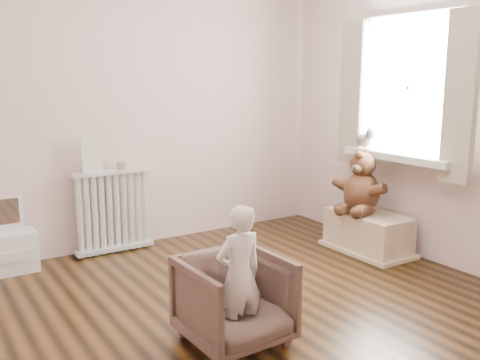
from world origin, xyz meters
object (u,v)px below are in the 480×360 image
child (239,275)px  toy_bench (368,230)px  plush_cat (365,137)px  radiator (113,209)px  toy_vanity (11,238)px  armchair (235,300)px  teddy_bear (362,177)px

child → toy_bench: (1.89, 0.83, -0.23)m
plush_cat → radiator: bearing=178.4°
toy_vanity → armchair: size_ratio=1.03×
toy_bench → plush_cat: (0.14, 0.23, 0.80)m
armchair → toy_bench: 2.05m
radiator → toy_vanity: (-0.86, -0.03, -0.11)m
plush_cat → toy_vanity: bearing=-174.2°
toy_vanity → teddy_bear: bearing=-22.0°
radiator → toy_vanity: bearing=-178.0°
toy_vanity → radiator: bearing=2.0°
toy_vanity → child: 2.20m
radiator → armchair: radiator is taller
toy_bench → teddy_bear: teddy_bear is taller
toy_vanity → armchair: (0.89, -1.96, -0.01)m
teddy_bear → plush_cat: 0.41m
toy_vanity → child: bearing=-66.1°
toy_vanity → plush_cat: bearing=-18.0°
toy_vanity → toy_bench: size_ratio=0.80×
radiator → child: 2.04m
armchair → toy_vanity: bearing=112.7°
toy_vanity → toy_bench: toy_vanity is taller
toy_vanity → teddy_bear: 2.99m
radiator → armchair: size_ratio=1.27×
plush_cat → child: bearing=-128.6°
toy_vanity → toy_bench: (2.78, -1.18, -0.08)m
armchair → plush_cat: plush_cat is taller
toy_bench → radiator: bearing=147.8°
toy_vanity → teddy_bear: teddy_bear is taller
radiator → plush_cat: plush_cat is taller
radiator → teddy_bear: bearing=-31.2°
teddy_bear → child: bearing=-169.3°
radiator → toy_vanity: size_ratio=1.24×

